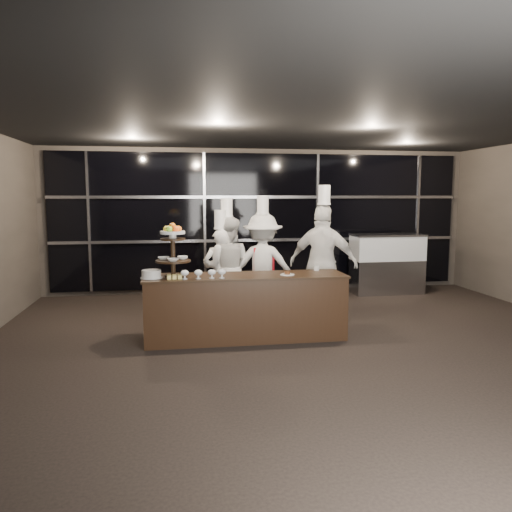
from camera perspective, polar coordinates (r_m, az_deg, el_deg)
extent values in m
plane|color=black|center=(6.06, 8.85, -12.73)|extent=(10.00, 10.00, 0.00)
plane|color=black|center=(5.79, 9.43, 16.46)|extent=(10.00, 10.00, 0.00)
plane|color=#473F38|center=(10.59, 0.59, 4.05)|extent=(9.00, 0.00, 9.00)
cube|color=black|center=(10.53, 0.65, 4.03)|extent=(8.60, 0.04, 2.80)
cube|color=#A5A5AA|center=(10.51, 0.69, 1.84)|extent=(8.60, 0.06, 0.06)
cube|color=#A5A5AA|center=(10.47, 0.70, 6.75)|extent=(8.60, 0.06, 0.06)
cube|color=#A5A5AA|center=(10.48, -18.56, 3.66)|extent=(0.05, 0.05, 2.80)
cube|color=#A5A5AA|center=(10.36, -5.89, 3.95)|extent=(0.05, 0.05, 2.80)
cube|color=#A5A5AA|center=(10.77, 6.99, 4.05)|extent=(0.05, 0.05, 2.80)
cube|color=#A5A5AA|center=(11.62, 17.98, 3.97)|extent=(0.05, 0.05, 2.80)
cube|color=black|center=(7.11, -1.21, -5.93)|extent=(2.80, 0.70, 0.90)
cube|color=black|center=(7.02, -1.22, -2.31)|extent=(2.84, 0.74, 0.03)
cylinder|color=black|center=(6.95, -9.42, -2.25)|extent=(0.24, 0.24, 0.03)
cylinder|color=black|center=(6.91, -9.47, 0.50)|extent=(0.06, 0.06, 0.70)
cylinder|color=black|center=(6.92, -9.45, -0.57)|extent=(0.48, 0.48, 0.02)
cylinder|color=black|center=(6.89, -9.50, 1.90)|extent=(0.34, 0.34, 0.02)
cylinder|color=white|center=(6.89, -9.51, 2.26)|extent=(0.10, 0.10, 0.06)
cylinder|color=white|center=(6.88, -9.52, 2.67)|extent=(0.34, 0.34, 0.04)
sphere|color=orange|center=(6.88, -8.86, 3.08)|extent=(0.09, 0.09, 0.09)
sphere|color=olive|center=(6.95, -9.19, 3.11)|extent=(0.09, 0.09, 0.09)
sphere|color=orange|center=(6.95, -9.85, 3.09)|extent=(0.09, 0.09, 0.09)
sphere|color=yellow|center=(6.88, -10.19, 3.05)|extent=(0.09, 0.09, 0.09)
sphere|color=#83BD30|center=(6.81, -9.86, 3.02)|extent=(0.09, 0.09, 0.09)
sphere|color=#FB5815|center=(6.81, -9.19, 3.03)|extent=(0.09, 0.09, 0.09)
sphere|color=orange|center=(6.88, -9.53, 3.40)|extent=(0.09, 0.09, 0.09)
imported|color=white|center=(6.98, -10.52, -0.26)|extent=(0.16, 0.16, 0.04)
imported|color=white|center=(6.98, -8.39, -0.20)|extent=(0.15, 0.15, 0.05)
imported|color=white|center=(6.80, -9.46, -0.43)|extent=(0.16, 0.16, 0.04)
cylinder|color=silver|center=(6.74, -8.15, -2.59)|extent=(0.07, 0.07, 0.01)
cylinder|color=silver|center=(6.73, -8.15, -2.33)|extent=(0.02, 0.02, 0.05)
ellipsoid|color=silver|center=(6.72, -8.16, -1.93)|extent=(0.11, 0.11, 0.08)
ellipsoid|color=#27C567|center=(6.72, -8.16, -1.89)|extent=(0.08, 0.08, 0.05)
cylinder|color=silver|center=(6.74, -6.61, -2.56)|extent=(0.07, 0.07, 0.01)
cylinder|color=silver|center=(6.74, -6.61, -2.30)|extent=(0.02, 0.02, 0.05)
ellipsoid|color=silver|center=(6.73, -6.61, -1.90)|extent=(0.11, 0.11, 0.08)
ellipsoid|color=#E02949|center=(6.73, -6.62, -1.85)|extent=(0.08, 0.08, 0.05)
cylinder|color=silver|center=(6.75, -5.07, -2.53)|extent=(0.07, 0.07, 0.01)
cylinder|color=silver|center=(6.75, -5.07, -2.27)|extent=(0.02, 0.02, 0.05)
ellipsoid|color=silver|center=(6.74, -5.08, -1.86)|extent=(0.11, 0.11, 0.08)
ellipsoid|color=beige|center=(6.74, -5.08, -1.82)|extent=(0.08, 0.08, 0.05)
cylinder|color=silver|center=(6.76, -3.92, -2.50)|extent=(0.07, 0.07, 0.01)
cylinder|color=silver|center=(6.76, -3.92, -2.24)|extent=(0.02, 0.02, 0.05)
ellipsoid|color=silver|center=(6.75, -3.93, -1.84)|extent=(0.11, 0.11, 0.08)
ellipsoid|color=#432C12|center=(6.75, -3.93, -1.80)|extent=(0.08, 0.08, 0.05)
cylinder|color=white|center=(6.91, -11.86, -2.44)|extent=(0.30, 0.30, 0.01)
cylinder|color=white|center=(6.90, -11.88, -1.99)|extent=(0.26, 0.26, 0.10)
cube|color=#F6E278|center=(6.75, -9.89, -2.42)|extent=(0.06, 0.06, 0.05)
cube|color=#F6E278|center=(6.75, -9.30, -2.41)|extent=(0.06, 0.06, 0.05)
cube|color=#F6E278|center=(6.75, -8.70, -2.39)|extent=(0.06, 0.06, 0.05)
cube|color=#F6E278|center=(6.82, -9.88, -2.32)|extent=(0.06, 0.06, 0.05)
cube|color=#F6E278|center=(6.82, -9.30, -2.31)|extent=(0.06, 0.06, 0.05)
cube|color=#F6E278|center=(6.82, -8.71, -2.30)|extent=(0.06, 0.06, 0.05)
cylinder|color=white|center=(7.02, 3.59, -2.14)|extent=(0.20, 0.20, 0.01)
cylinder|color=#4C2814|center=(7.02, 3.59, -1.93)|extent=(0.08, 0.08, 0.04)
cylinder|color=white|center=(7.49, 6.93, -1.39)|extent=(0.08, 0.08, 0.07)
cube|color=#A5A5AA|center=(10.78, 14.67, -2.28)|extent=(1.44, 0.62, 0.70)
cube|color=silver|center=(10.70, 14.77, 0.90)|extent=(1.44, 0.62, 0.50)
cube|color=#FFC67F|center=(10.70, 14.77, 0.90)|extent=(1.34, 0.52, 0.40)
cube|color=#A5A5AA|center=(10.68, 14.82, 2.34)|extent=(1.46, 0.64, 0.04)
imported|color=white|center=(8.16, -4.05, -2.13)|extent=(0.57, 0.39, 1.50)
cylinder|color=white|center=(8.06, -4.10, 4.21)|extent=(0.19, 0.19, 0.30)
cylinder|color=white|center=(8.07, -4.10, 3.18)|extent=(0.21, 0.21, 0.03)
imported|color=silver|center=(8.23, -3.32, -1.37)|extent=(0.96, 0.84, 1.69)
cylinder|color=white|center=(8.14, -3.37, 5.58)|extent=(0.19, 0.19, 0.30)
cylinder|color=white|center=(8.15, -3.37, 4.56)|extent=(0.21, 0.21, 0.03)
imported|color=silver|center=(8.28, 0.76, -1.17)|extent=(1.23, 0.88, 1.73)
cylinder|color=white|center=(8.20, 0.78, 5.88)|extent=(0.19, 0.19, 0.30)
cylinder|color=white|center=(8.20, 0.77, 4.87)|extent=(0.21, 0.21, 0.03)
cube|color=#AC0D17|center=(8.16, 0.91, -1.28)|extent=(0.34, 0.03, 0.65)
imported|color=white|center=(8.06, 7.68, -0.87)|extent=(1.19, 0.98, 1.90)
cylinder|color=white|center=(7.98, 7.81, 6.96)|extent=(0.19, 0.19, 0.30)
cylinder|color=white|center=(7.98, 7.79, 5.92)|extent=(0.21, 0.21, 0.03)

